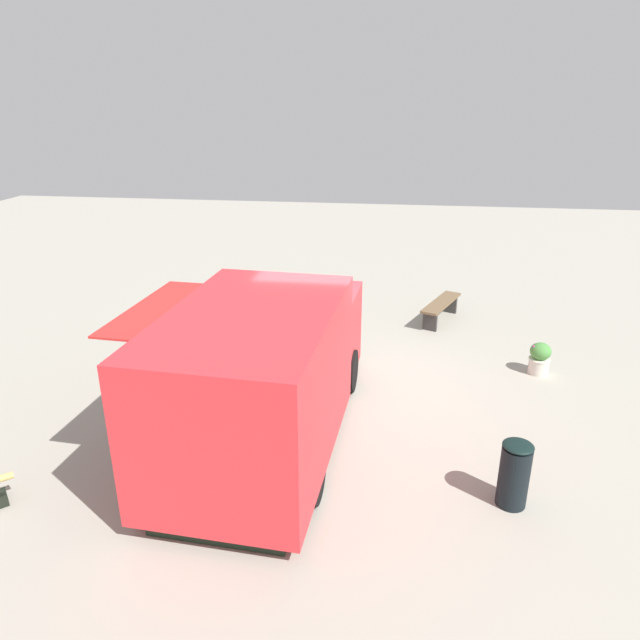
{
  "coord_description": "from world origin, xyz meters",
  "views": [
    {
      "loc": [
        1.06,
        -9.82,
        5.18
      ],
      "look_at": [
        -0.32,
        0.13,
        1.26
      ],
      "focal_mm": 32.2,
      "sensor_mm": 36.0,
      "label": 1
    }
  ],
  "objects_px": {
    "plaza_bench": "(441,306)",
    "planter_flowering_near": "(290,290)",
    "planter_flowering_side": "(222,301)",
    "planter_flowering_far": "(540,358)",
    "trash_bin": "(514,474)",
    "food_truck": "(267,374)"
  },
  "relations": [
    {
      "from": "planter_flowering_far",
      "to": "planter_flowering_side",
      "type": "distance_m",
      "value": 7.51
    },
    {
      "from": "planter_flowering_far",
      "to": "food_truck",
      "type": "bearing_deg",
      "value": -147.85
    },
    {
      "from": "food_truck",
      "to": "planter_flowering_near",
      "type": "height_order",
      "value": "food_truck"
    },
    {
      "from": "food_truck",
      "to": "planter_flowering_side",
      "type": "relative_size",
      "value": 7.03
    },
    {
      "from": "food_truck",
      "to": "plaza_bench",
      "type": "relative_size",
      "value": 3.18
    },
    {
      "from": "planter_flowering_near",
      "to": "planter_flowering_far",
      "type": "bearing_deg",
      "value": -29.85
    },
    {
      "from": "food_truck",
      "to": "planter_flowering_far",
      "type": "bearing_deg",
      "value": 32.15
    },
    {
      "from": "planter_flowering_near",
      "to": "plaza_bench",
      "type": "height_order",
      "value": "planter_flowering_near"
    },
    {
      "from": "planter_flowering_far",
      "to": "trash_bin",
      "type": "relative_size",
      "value": 0.68
    },
    {
      "from": "planter_flowering_near",
      "to": "planter_flowering_side",
      "type": "height_order",
      "value": "planter_flowering_near"
    },
    {
      "from": "food_truck",
      "to": "plaza_bench",
      "type": "xyz_separation_m",
      "value": [
        3.04,
        5.68,
        -0.77
      ]
    },
    {
      "from": "planter_flowering_far",
      "to": "plaza_bench",
      "type": "distance_m",
      "value": 3.2
    },
    {
      "from": "food_truck",
      "to": "trash_bin",
      "type": "height_order",
      "value": "food_truck"
    },
    {
      "from": "planter_flowering_near",
      "to": "planter_flowering_side",
      "type": "bearing_deg",
      "value": -144.82
    },
    {
      "from": "planter_flowering_near",
      "to": "plaza_bench",
      "type": "relative_size",
      "value": 0.46
    },
    {
      "from": "planter_flowering_near",
      "to": "planter_flowering_side",
      "type": "relative_size",
      "value": 1.02
    },
    {
      "from": "planter_flowering_near",
      "to": "food_truck",
      "type": "bearing_deg",
      "value": -82.36
    },
    {
      "from": "planter_flowering_near",
      "to": "planter_flowering_side",
      "type": "xyz_separation_m",
      "value": [
        -1.52,
        -1.07,
        -0.01
      ]
    },
    {
      "from": "food_truck",
      "to": "plaza_bench",
      "type": "distance_m",
      "value": 6.49
    },
    {
      "from": "trash_bin",
      "to": "planter_flowering_side",
      "type": "bearing_deg",
      "value": 133.29
    },
    {
      "from": "food_truck",
      "to": "planter_flowering_near",
      "type": "relative_size",
      "value": 6.88
    },
    {
      "from": "plaza_bench",
      "to": "planter_flowering_near",
      "type": "bearing_deg",
      "value": 171.2
    }
  ]
}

